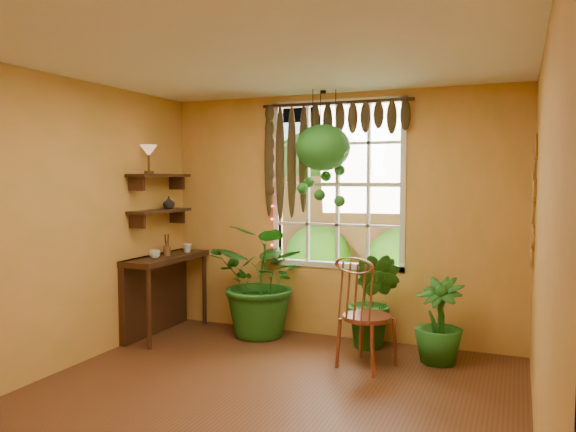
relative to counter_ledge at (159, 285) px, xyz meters
The scene contains 23 objects.
floor 2.55m from the counter_ledge, 39.96° to the right, with size 4.50×4.50×0.00m, color #573119.
ceiling 3.29m from the counter_ledge, 39.96° to the right, with size 4.50×4.50×0.00m, color white.
wall_back 2.17m from the counter_ledge, 18.80° to the left, with size 4.00×4.00×0.00m, color #E3954D.
wall_left 1.79m from the counter_ledge, 93.24° to the right, with size 4.50×4.50×0.00m, color #E3954D.
wall_right 4.30m from the counter_ledge, 22.26° to the right, with size 4.50×4.50×0.00m, color #E3954D.
window 2.33m from the counter_ledge, 19.65° to the left, with size 1.52×0.10×1.86m.
valance_vine 2.57m from the counter_ledge, 17.07° to the left, with size 1.70×0.12×1.10m.
string_lights 1.76m from the counter_ledge, 27.17° to the left, with size 0.03×0.03×1.54m, color #FF2633, non-canonical shape.
wall_plates 4.02m from the counter_ledge, ahead, with size 0.04×0.32×1.10m, color beige, non-canonical shape.
counter_ledge is the anchor object (origin of this frame).
shelf_lower 0.85m from the counter_ledge, ahead, with size 0.25×0.90×0.04m, color #331A0E.
shelf_upper 1.25m from the counter_ledge, ahead, with size 0.25×0.90×0.04m, color #331A0E.
backyard 5.74m from the counter_ledge, 67.84° to the left, with size 14.00×10.00×12.00m.
windsor_chair 2.50m from the counter_ledge, ahead, with size 0.58×0.59×1.21m.
potted_plant_left 1.22m from the counter_ledge, 15.95° to the left, with size 1.14×0.99×1.27m, color #155118.
potted_plant_mid 2.43m from the counter_ledge, ahead, with size 0.56×0.45×1.01m, color #155118.
potted_plant_right 3.10m from the counter_ledge, ahead, with size 0.46×0.46×0.82m, color #155118.
hanging_basket 2.37m from the counter_ledge, 12.60° to the left, with size 0.58×0.58×1.25m.
cup_a 0.48m from the counter_ledge, 62.32° to the right, with size 0.12×0.12×0.09m, color silver.
cup_b 0.54m from the counter_ledge, 58.15° to the left, with size 0.11×0.11×0.10m, color beige.
brush_jar 0.48m from the counter_ledge, ahead, with size 0.08×0.08×0.31m.
shelf_vase 0.95m from the counter_ledge, 76.71° to the left, with size 0.14×0.14×0.14m, color #B2AD99.
tiffany_lamp 1.51m from the counter_ledge, 76.96° to the right, with size 0.19×0.19×0.31m.
Camera 1 is at (1.87, -3.67, 1.78)m, focal length 35.00 mm.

